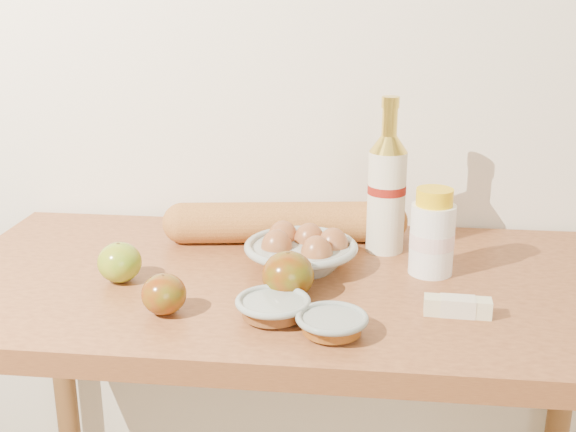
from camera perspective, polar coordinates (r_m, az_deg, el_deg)
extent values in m
cube|color=white|center=(1.47, 1.66, 14.82)|extent=(3.50, 0.02, 2.60)
cube|color=#A26034|center=(1.25, 0.16, -5.69)|extent=(1.20, 0.60, 0.04)
cylinder|color=brown|center=(1.81, -17.03, -14.53)|extent=(0.05, 0.05, 0.86)
cylinder|color=beige|center=(1.34, 7.76, 1.11)|extent=(0.09, 0.09, 0.19)
cylinder|color=maroon|center=(1.34, 7.81, 2.13)|extent=(0.09, 0.09, 0.02)
cone|color=gold|center=(1.32, 7.96, 5.68)|extent=(0.09, 0.09, 0.03)
cylinder|color=gold|center=(1.31, 8.04, 7.39)|extent=(0.04, 0.04, 0.05)
cylinder|color=gold|center=(1.30, 8.11, 8.90)|extent=(0.04, 0.04, 0.02)
cylinder|color=white|center=(1.26, 11.30, -1.82)|extent=(0.10, 0.10, 0.12)
cylinder|color=#F3CFCC|center=(1.26, 11.30, -1.82)|extent=(0.10, 0.10, 0.03)
cylinder|color=yellow|center=(1.24, 11.51, 1.48)|extent=(0.08, 0.08, 0.03)
torus|color=#95A39D|center=(1.27, 1.02, -2.44)|extent=(0.25, 0.25, 0.02)
ellipsoid|color=brown|center=(1.27, -0.90, -2.61)|extent=(0.07, 0.07, 0.07)
ellipsoid|color=brown|center=(1.24, 2.27, -3.12)|extent=(0.07, 0.07, 0.07)
ellipsoid|color=brown|center=(1.30, 1.68, -2.04)|extent=(0.07, 0.07, 0.07)
ellipsoid|color=brown|center=(1.31, -0.40, -1.85)|extent=(0.07, 0.07, 0.07)
ellipsoid|color=brown|center=(1.28, 3.56, -2.46)|extent=(0.07, 0.07, 0.07)
cylinder|color=#C8823D|center=(1.39, -0.20, -0.50)|extent=(0.40, 0.13, 0.08)
sphere|color=#C8823D|center=(1.40, -8.31, -0.56)|extent=(0.09, 0.09, 0.08)
sphere|color=#C8823D|center=(1.41, 7.85, -0.43)|extent=(0.09, 0.09, 0.08)
ellipsoid|color=#A59821|center=(1.25, -13.16, -3.58)|extent=(0.08, 0.08, 0.07)
cylinder|color=#52371B|center=(1.24, -13.26, -2.34)|extent=(0.01, 0.01, 0.01)
ellipsoid|color=#920709|center=(1.12, -9.78, -6.11)|extent=(0.08, 0.08, 0.06)
cylinder|color=#4F331A|center=(1.10, -9.85, -4.84)|extent=(0.01, 0.01, 0.01)
ellipsoid|color=maroon|center=(1.15, 0.01, -4.70)|extent=(0.10, 0.10, 0.08)
cylinder|color=#493418|center=(1.14, 0.01, -3.18)|extent=(0.01, 0.01, 0.01)
torus|color=#8E9B95|center=(1.09, -1.19, -6.76)|extent=(0.13, 0.13, 0.01)
cylinder|color=brown|center=(1.09, -1.19, -7.31)|extent=(0.11, 0.11, 0.02)
torus|color=gray|center=(1.04, 3.50, -8.04)|extent=(0.13, 0.13, 0.01)
cylinder|color=brown|center=(1.05, 3.49, -8.57)|extent=(0.10, 0.10, 0.02)
cube|color=beige|center=(1.13, 13.25, -6.98)|extent=(0.10, 0.03, 0.03)
cube|color=beige|center=(1.13, 13.25, -6.98)|extent=(0.05, 0.03, 0.03)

